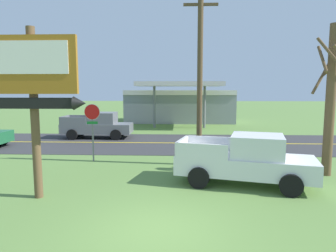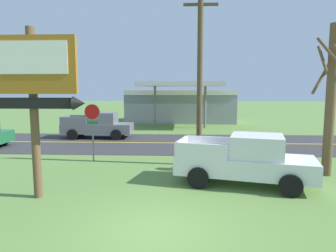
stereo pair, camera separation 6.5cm
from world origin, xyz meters
The scene contains 10 objects.
ground_plane centered at (0.00, 0.00, 0.00)m, with size 180.00×180.00×0.00m, color #5B7F3D.
road_asphalt centered at (0.00, 13.00, 0.01)m, with size 140.00×8.00×0.02m, color #333335.
road_centre_line centered at (0.00, 13.00, 0.02)m, with size 126.00×0.20×0.01m, color gold.
motel_sign centered at (-4.13, 2.17, 3.89)m, with size 3.35×0.54×5.70m.
stop_sign centered at (-3.84, 7.58, 2.03)m, with size 0.80×0.08×2.95m.
utility_pole centered at (1.55, 7.03, 4.72)m, with size 1.79×0.26×8.88m.
bare_tree centered at (6.96, 5.49, 3.37)m, with size 1.77×1.85×6.37m.
gas_station centered at (0.53, 27.11, 1.94)m, with size 12.00×11.50×4.40m.
pickup_white_parked_on_lawn centered at (3.21, 4.06, 0.96)m, with size 5.52×3.18×1.96m.
pickup_grey_on_road centered at (-5.60, 15.00, 0.96)m, with size 5.20×2.24×1.96m.
Camera 1 is at (0.64, -7.51, 3.68)m, focal length 32.30 mm.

